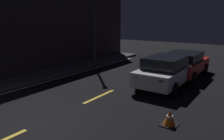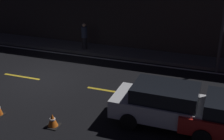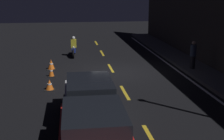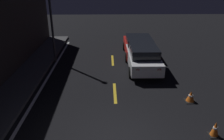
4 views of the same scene
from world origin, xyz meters
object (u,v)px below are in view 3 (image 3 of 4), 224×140
(taxi_red, at_px, (95,134))
(pedestrian, at_px, (193,55))
(sedan_white, at_px, (90,101))
(traffic_cone_near, at_px, (51,65))
(traffic_cone_far, at_px, (50,85))
(motorcycle, at_px, (74,48))
(traffic_cone_mid, at_px, (51,72))

(taxi_red, bearing_deg, pedestrian, 144.70)
(sedan_white, bearing_deg, traffic_cone_near, -167.23)
(traffic_cone_far, bearing_deg, motorcycle, 170.06)
(traffic_cone_far, relative_size, pedestrian, 0.32)
(traffic_cone_mid, bearing_deg, pedestrian, 90.02)
(traffic_cone_far, xyz_separation_m, pedestrian, (-2.31, 7.77, 0.70))
(taxi_red, height_order, pedestrian, pedestrian)
(traffic_cone_near, relative_size, pedestrian, 0.38)
(traffic_cone_mid, xyz_separation_m, traffic_cone_far, (2.30, 0.02, -0.03))
(traffic_cone_near, height_order, traffic_cone_mid, traffic_cone_near)
(sedan_white, height_order, traffic_cone_near, sedan_white)
(motorcycle, height_order, traffic_cone_near, motorcycle)
(traffic_cone_mid, relative_size, traffic_cone_far, 1.13)
(traffic_cone_near, bearing_deg, sedan_white, 12.28)
(taxi_red, relative_size, traffic_cone_mid, 7.42)
(taxi_red, height_order, traffic_cone_far, taxi_red)
(motorcycle, bearing_deg, traffic_cone_mid, -10.57)
(sedan_white, xyz_separation_m, pedestrian, (-6.11, 6.20, 0.17))
(traffic_cone_near, distance_m, pedestrian, 8.04)
(traffic_cone_far, height_order, pedestrian, pedestrian)
(sedan_white, distance_m, traffic_cone_near, 7.86)
(pedestrian, bearing_deg, traffic_cone_near, -101.18)
(traffic_cone_mid, distance_m, traffic_cone_far, 2.30)
(traffic_cone_mid, bearing_deg, taxi_red, 10.05)
(sedan_white, bearing_deg, traffic_cone_far, -157.02)
(traffic_cone_mid, height_order, traffic_cone_far, traffic_cone_mid)
(taxi_red, xyz_separation_m, traffic_cone_far, (-6.30, -1.50, -0.50))
(traffic_cone_near, distance_m, traffic_cone_mid, 1.56)
(motorcycle, bearing_deg, sedan_white, 5.24)
(pedestrian, bearing_deg, taxi_red, -36.05)
(traffic_cone_mid, bearing_deg, traffic_cone_far, 0.50)
(motorcycle, distance_m, traffic_cone_near, 3.86)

